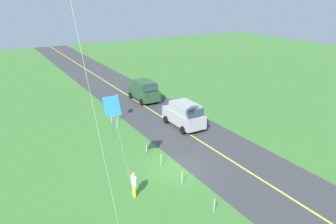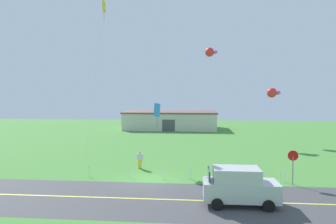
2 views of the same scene
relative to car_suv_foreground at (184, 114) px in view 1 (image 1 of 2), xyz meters
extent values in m
cube|color=#478438|center=(-6.12, 4.53, -1.20)|extent=(120.00, 120.00, 0.10)
cube|color=#424244|center=(-6.12, 0.53, -1.15)|extent=(120.00, 7.00, 0.00)
cube|color=#E5E04C|center=(-6.12, 0.53, -1.15)|extent=(120.00, 0.16, 0.00)
cube|color=#B7B7BC|center=(0.08, 0.00, -0.26)|extent=(4.40, 1.90, 1.10)
cube|color=#B7B7BC|center=(-0.17, 0.00, 0.69)|extent=(2.73, 1.75, 0.80)
cube|color=#334756|center=(0.91, 0.00, 0.69)|extent=(0.10, 1.62, 0.64)
cube|color=#334756|center=(-1.79, 0.00, 0.69)|extent=(0.10, 1.62, 0.60)
cylinder|color=black|center=(1.51, 0.95, -0.81)|extent=(0.68, 0.22, 0.68)
cylinder|color=black|center=(1.51, -0.95, -0.81)|extent=(0.68, 0.22, 0.68)
cylinder|color=black|center=(-1.35, 0.95, -0.81)|extent=(0.68, 0.22, 0.68)
cylinder|color=black|center=(-1.35, -0.95, -0.81)|extent=(0.68, 0.22, 0.68)
cube|color=#2D5633|center=(8.65, -0.29, -0.26)|extent=(4.40, 1.90, 1.10)
cube|color=#2D5633|center=(8.40, -0.29, 0.69)|extent=(2.73, 1.75, 0.80)
cube|color=#334756|center=(9.49, -0.29, 0.69)|extent=(0.10, 1.62, 0.64)
cube|color=#334756|center=(6.78, -0.29, 0.69)|extent=(0.10, 1.62, 0.60)
cylinder|color=black|center=(10.08, 0.66, -0.81)|extent=(0.68, 0.22, 0.68)
cylinder|color=black|center=(10.08, -1.24, -0.81)|extent=(0.68, 0.22, 0.68)
cylinder|color=black|center=(7.22, 0.66, -0.81)|extent=(0.68, 0.22, 0.68)
cylinder|color=black|center=(7.22, -1.24, -0.81)|extent=(0.68, 0.22, 0.68)
cylinder|color=gray|center=(4.52, 4.43, -0.10)|extent=(0.08, 0.08, 2.10)
cylinder|color=red|center=(4.52, 4.43, 1.02)|extent=(0.76, 0.04, 0.76)
cylinder|color=white|center=(4.52, 4.45, 1.02)|extent=(0.62, 0.01, 0.62)
cylinder|color=yellow|center=(-7.66, 8.36, -0.74)|extent=(0.16, 0.16, 0.82)
cylinder|color=yellow|center=(-7.48, 8.36, -0.74)|extent=(0.16, 0.16, 0.82)
cube|color=silver|center=(-7.57, 8.36, -0.05)|extent=(0.36, 0.22, 0.56)
cylinder|color=silver|center=(-7.81, 8.36, -0.10)|extent=(0.10, 0.10, 0.52)
cylinder|color=silver|center=(-7.33, 8.36, -0.10)|extent=(0.10, 0.10, 0.52)
sphere|color=#D8AD84|center=(-7.57, 8.36, 0.34)|extent=(0.22, 0.22, 0.22)
cylinder|color=silver|center=(-6.81, 8.61, 1.48)|extent=(1.53, 0.51, 5.27)
cube|color=#2D8CE5|center=(-6.06, 8.85, 4.12)|extent=(0.51, 0.95, 1.31)
cylinder|color=purple|center=(-6.06, 8.85, 3.22)|extent=(0.04, 0.04, 1.40)
cylinder|color=silver|center=(-12.90, 12.01, 6.77)|extent=(1.64, 1.54, 15.85)
cylinder|color=silver|center=(-11.12, 5.23, -0.70)|extent=(0.05, 0.05, 0.90)
cylinder|color=silver|center=(-7.87, 5.23, -0.70)|extent=(0.05, 0.05, 0.90)
cylinder|color=silver|center=(-5.17, 5.23, -0.70)|extent=(0.05, 0.05, 0.90)
cylinder|color=silver|center=(-2.95, 5.23, -0.70)|extent=(0.05, 0.05, 0.90)
cylinder|color=silver|center=(2.79, 5.23, -0.70)|extent=(0.05, 0.05, 0.90)
cylinder|color=silver|center=(4.18, 5.23, -0.70)|extent=(0.05, 0.05, 0.90)
cylinder|color=silver|center=(3.88, 5.23, -0.70)|extent=(0.05, 0.05, 0.90)
camera|label=1|loc=(-22.83, 14.99, 10.19)|focal=35.16mm
camera|label=2|loc=(-2.67, -17.73, 5.31)|focal=31.68mm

